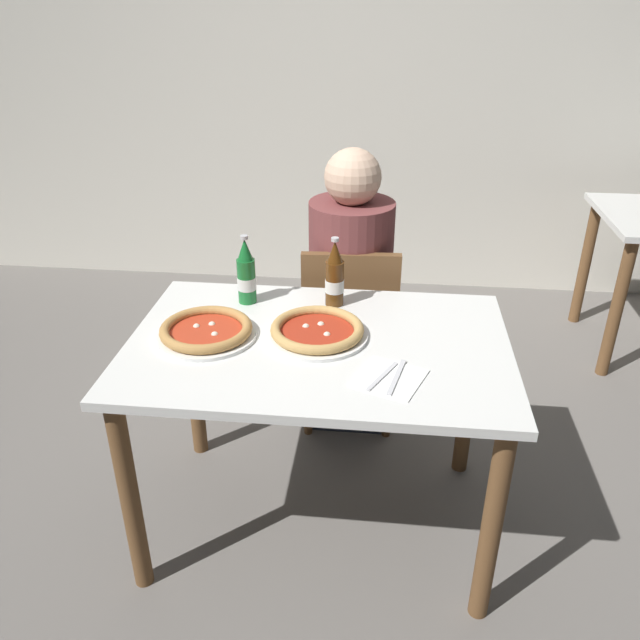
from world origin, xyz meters
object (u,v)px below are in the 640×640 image
pizza_marinara_far (206,331)px  beer_bottle_left (335,277)px  dining_table_main (318,372)px  beer_bottle_center (246,275)px  pizza_margherita_near (317,331)px  chair_behind_table (349,326)px  napkin_with_cutlery (390,378)px  diner_seated (350,299)px

pizza_marinara_far → beer_bottle_left: beer_bottle_left is taller
dining_table_main → beer_bottle_center: (-0.28, 0.26, 0.22)m
dining_table_main → pizza_marinara_far: bearing=-178.8°
pizza_margherita_near → pizza_marinara_far: 0.35m
dining_table_main → pizza_margherita_near: 0.14m
chair_behind_table → beer_bottle_left: (-0.04, -0.34, 0.37)m
dining_table_main → beer_bottle_left: bearing=84.4°
pizza_marinara_far → napkin_with_cutlery: pizza_marinara_far is taller
pizza_margherita_near → napkin_with_cutlery: bearing=-43.4°
chair_behind_table → beer_bottle_center: bearing=42.4°
diner_seated → beer_bottle_left: (-0.03, -0.39, 0.27)m
chair_behind_table → diner_seated: size_ratio=0.70×
pizza_marinara_far → beer_bottle_left: 0.48m
beer_bottle_left → napkin_with_cutlery: (0.20, -0.46, -0.10)m
diner_seated → beer_bottle_left: 0.48m
beer_bottle_left → napkin_with_cutlery: 0.51m
dining_table_main → beer_bottle_center: bearing=137.4°
dining_table_main → napkin_with_cutlery: napkin_with_cutlery is taller
diner_seated → pizza_margherita_near: bearing=-95.9°
diner_seated → pizza_margherita_near: 0.66m
pizza_margherita_near → napkin_with_cutlery: pizza_margherita_near is taller
dining_table_main → pizza_marinara_far: (-0.36, -0.01, 0.13)m
pizza_marinara_far → beer_bottle_center: beer_bottle_center is taller
beer_bottle_center → diner_seated: bearing=49.9°
diner_seated → pizza_marinara_far: bearing=-121.9°
dining_table_main → beer_bottle_left: 0.35m
dining_table_main → beer_bottle_left: beer_bottle_left is taller
diner_seated → beer_bottle_left: size_ratio=4.89×
beer_bottle_center → napkin_with_cutlery: size_ratio=1.06×
pizza_marinara_far → napkin_with_cutlery: 0.61m
dining_table_main → diner_seated: 0.66m
pizza_margherita_near → dining_table_main: bearing=-77.1°
dining_table_main → pizza_margherita_near: bearing=102.9°
dining_table_main → chair_behind_table: size_ratio=1.41×
chair_behind_table → beer_bottle_left: bearing=80.5°
beer_bottle_left → beer_bottle_center: size_ratio=1.00×
chair_behind_table → pizza_marinara_far: 0.80m
diner_seated → pizza_margherita_near: diner_seated is taller
pizza_margherita_near → beer_bottle_center: (-0.27, 0.23, 0.08)m
diner_seated → beer_bottle_left: bearing=-94.7°
pizza_margherita_near → pizza_marinara_far: same height
chair_behind_table → beer_bottle_left: beer_bottle_left is taller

